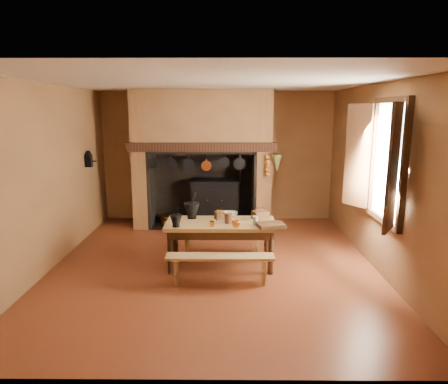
{
  "coord_description": "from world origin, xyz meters",
  "views": [
    {
      "loc": [
        0.21,
        -5.95,
        2.41
      ],
      "look_at": [
        0.16,
        0.3,
        1.11
      ],
      "focal_mm": 32.0,
      "sensor_mm": 36.0,
      "label": 1
    }
  ],
  "objects_px": {
    "iron_range": "(215,200)",
    "wicker_basket": "(260,215)",
    "coffee_grinder": "(219,215)",
    "mixing_bowl": "(229,215)",
    "bench_front": "(220,263)",
    "work_table": "(221,229)"
  },
  "relations": [
    {
      "from": "work_table",
      "to": "wicker_basket",
      "type": "xyz_separation_m",
      "value": [
        0.61,
        0.17,
        0.19
      ]
    },
    {
      "from": "work_table",
      "to": "bench_front",
      "type": "distance_m",
      "value": 0.69
    },
    {
      "from": "iron_range",
      "to": "wicker_basket",
      "type": "xyz_separation_m",
      "value": [
        0.77,
        -2.35,
        0.31
      ]
    },
    {
      "from": "work_table",
      "to": "wicker_basket",
      "type": "bearing_deg",
      "value": 15.65
    },
    {
      "from": "iron_range",
      "to": "wicker_basket",
      "type": "height_order",
      "value": "iron_range"
    },
    {
      "from": "work_table",
      "to": "wicker_basket",
      "type": "height_order",
      "value": "wicker_basket"
    },
    {
      "from": "iron_range",
      "to": "work_table",
      "type": "xyz_separation_m",
      "value": [
        0.15,
        -2.53,
        0.13
      ]
    },
    {
      "from": "bench_front",
      "to": "coffee_grinder",
      "type": "xyz_separation_m",
      "value": [
        -0.03,
        0.79,
        0.48
      ]
    },
    {
      "from": "bench_front",
      "to": "wicker_basket",
      "type": "relative_size",
      "value": 5.4
    },
    {
      "from": "iron_range",
      "to": "bench_front",
      "type": "bearing_deg",
      "value": -87.21
    },
    {
      "from": "iron_range",
      "to": "wicker_basket",
      "type": "relative_size",
      "value": 5.74
    },
    {
      "from": "coffee_grinder",
      "to": "mixing_bowl",
      "type": "distance_m",
      "value": 0.21
    },
    {
      "from": "work_table",
      "to": "mixing_bowl",
      "type": "relative_size",
      "value": 5.84
    },
    {
      "from": "coffee_grinder",
      "to": "bench_front",
      "type": "bearing_deg",
      "value": -109.36
    },
    {
      "from": "iron_range",
      "to": "mixing_bowl",
      "type": "bearing_deg",
      "value": -82.89
    },
    {
      "from": "mixing_bowl",
      "to": "coffee_grinder",
      "type": "bearing_deg",
      "value": -138.06
    },
    {
      "from": "work_table",
      "to": "bench_front",
      "type": "xyz_separation_m",
      "value": [
        0.0,
        -0.63,
        -0.29
      ]
    },
    {
      "from": "iron_range",
      "to": "wicker_basket",
      "type": "distance_m",
      "value": 2.5
    },
    {
      "from": "coffee_grinder",
      "to": "mixing_bowl",
      "type": "relative_size",
      "value": 0.69
    },
    {
      "from": "mixing_bowl",
      "to": "wicker_basket",
      "type": "distance_m",
      "value": 0.51
    },
    {
      "from": "bench_front",
      "to": "wicker_basket",
      "type": "bearing_deg",
      "value": 52.53
    },
    {
      "from": "work_table",
      "to": "mixing_bowl",
      "type": "bearing_deg",
      "value": 66.84
    }
  ]
}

